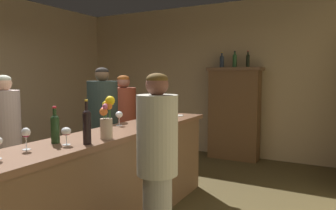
{
  "coord_description": "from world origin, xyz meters",
  "views": [
    {
      "loc": [
        2.43,
        -2.3,
        1.56
      ],
      "look_at": [
        0.85,
        0.62,
        1.24
      ],
      "focal_mm": 33.3,
      "sensor_mm": 36.0,
      "label": 1
    }
  ],
  "objects_px": {
    "wine_bottle_malbec": "(87,125)",
    "wine_bottle_merlot": "(55,127)",
    "display_bottle_midleft": "(235,60)",
    "patron_by_cabinet": "(124,120)",
    "wine_bottle_pinot": "(151,107)",
    "cheese_plate": "(178,116)",
    "patron_tall": "(103,128)",
    "flower_arrangement": "(107,118)",
    "display_bottle_center": "(248,60)",
    "display_cabinet": "(234,112)",
    "bar_counter": "(120,179)",
    "wine_glass_mid": "(119,115)",
    "wine_bottle_syrah": "(162,111)",
    "patron_in_grey": "(6,138)",
    "display_bottle_left": "(222,61)",
    "wine_glass_spare": "(26,134)",
    "wine_glass_front": "(66,132)",
    "bartender": "(157,166)",
    "wine_bottle_rose": "(151,113)"
  },
  "relations": [
    {
      "from": "wine_glass_mid",
      "to": "patron_in_grey",
      "type": "height_order",
      "value": "patron_in_grey"
    },
    {
      "from": "wine_bottle_rose",
      "to": "patron_by_cabinet",
      "type": "bearing_deg",
      "value": 136.54
    },
    {
      "from": "patron_tall",
      "to": "patron_by_cabinet",
      "type": "bearing_deg",
      "value": 134.55
    },
    {
      "from": "wine_glass_front",
      "to": "wine_bottle_syrah",
      "type": "bearing_deg",
      "value": 86.59
    },
    {
      "from": "wine_bottle_pinot",
      "to": "display_bottle_center",
      "type": "height_order",
      "value": "display_bottle_center"
    },
    {
      "from": "wine_glass_mid",
      "to": "cheese_plate",
      "type": "relative_size",
      "value": 1.01
    },
    {
      "from": "display_bottle_midleft",
      "to": "patron_by_cabinet",
      "type": "distance_m",
      "value": 2.33
    },
    {
      "from": "wine_bottle_rose",
      "to": "wine_bottle_pinot",
      "type": "distance_m",
      "value": 0.49
    },
    {
      "from": "display_bottle_midleft",
      "to": "wine_bottle_merlot",
      "type": "bearing_deg",
      "value": -94.39
    },
    {
      "from": "wine_bottle_pinot",
      "to": "patron_tall",
      "type": "height_order",
      "value": "patron_tall"
    },
    {
      "from": "wine_glass_front",
      "to": "wine_bottle_malbec",
      "type": "bearing_deg",
      "value": 41.55
    },
    {
      "from": "wine_bottle_merlot",
      "to": "display_bottle_center",
      "type": "xyz_separation_m",
      "value": [
        0.54,
        3.91,
        0.69
      ]
    },
    {
      "from": "wine_glass_mid",
      "to": "display_bottle_midleft",
      "type": "xyz_separation_m",
      "value": [
        0.38,
        2.96,
        0.71
      ]
    },
    {
      "from": "display_cabinet",
      "to": "cheese_plate",
      "type": "xyz_separation_m",
      "value": [
        -0.19,
        -1.96,
        0.14
      ]
    },
    {
      "from": "cheese_plate",
      "to": "wine_bottle_malbec",
      "type": "bearing_deg",
      "value": -85.96
    },
    {
      "from": "display_cabinet",
      "to": "wine_glass_mid",
      "type": "relative_size",
      "value": 10.91
    },
    {
      "from": "display_bottle_left",
      "to": "patron_tall",
      "type": "xyz_separation_m",
      "value": [
        -0.62,
        -2.66,
        -0.93
      ]
    },
    {
      "from": "wine_bottle_pinot",
      "to": "patron_in_grey",
      "type": "bearing_deg",
      "value": -137.33
    },
    {
      "from": "bar_counter",
      "to": "display_bottle_midleft",
      "type": "xyz_separation_m",
      "value": [
        0.23,
        3.16,
        1.33
      ]
    },
    {
      "from": "display_bottle_left",
      "to": "patron_in_grey",
      "type": "xyz_separation_m",
      "value": [
        -1.3,
        -3.5,
        -0.97
      ]
    },
    {
      "from": "bartender",
      "to": "patron_by_cabinet",
      "type": "bearing_deg",
      "value": -42.38
    },
    {
      "from": "wine_bottle_malbec",
      "to": "patron_by_cabinet",
      "type": "xyz_separation_m",
      "value": [
        -1.23,
        2.14,
        -0.32
      ]
    },
    {
      "from": "display_cabinet",
      "to": "patron_by_cabinet",
      "type": "distance_m",
      "value": 2.11
    },
    {
      "from": "cheese_plate",
      "to": "display_bottle_midleft",
      "type": "bearing_deg",
      "value": 84.65
    },
    {
      "from": "wine_bottle_malbec",
      "to": "wine_bottle_merlot",
      "type": "bearing_deg",
      "value": -158.98
    },
    {
      "from": "display_cabinet",
      "to": "wine_bottle_syrah",
      "type": "xyz_separation_m",
      "value": [
        -0.1,
        -2.55,
        0.27
      ]
    },
    {
      "from": "display_bottle_center",
      "to": "patron_by_cabinet",
      "type": "distance_m",
      "value": 2.47
    },
    {
      "from": "wine_bottle_pinot",
      "to": "cheese_plate",
      "type": "distance_m",
      "value": 0.47
    },
    {
      "from": "cheese_plate",
      "to": "patron_by_cabinet",
      "type": "distance_m",
      "value": 1.15
    },
    {
      "from": "wine_glass_spare",
      "to": "bar_counter",
      "type": "bearing_deg",
      "value": 85.48
    },
    {
      "from": "patron_by_cabinet",
      "to": "bartender",
      "type": "height_order",
      "value": "bartender"
    },
    {
      "from": "bar_counter",
      "to": "bartender",
      "type": "xyz_separation_m",
      "value": [
        0.71,
        -0.47,
        0.36
      ]
    },
    {
      "from": "wine_bottle_malbec",
      "to": "bartender",
      "type": "height_order",
      "value": "bartender"
    },
    {
      "from": "display_bottle_midleft",
      "to": "patron_by_cabinet",
      "type": "xyz_separation_m",
      "value": [
        -1.28,
        -1.67,
        -0.99
      ]
    },
    {
      "from": "display_bottle_midleft",
      "to": "patron_tall",
      "type": "bearing_deg",
      "value": -108.04
    },
    {
      "from": "display_bottle_center",
      "to": "patron_tall",
      "type": "xyz_separation_m",
      "value": [
        -1.11,
        -2.66,
        -0.93
      ]
    },
    {
      "from": "wine_bottle_rose",
      "to": "display_bottle_left",
      "type": "distance_m",
      "value": 2.89
    },
    {
      "from": "wine_bottle_pinot",
      "to": "cheese_plate",
      "type": "height_order",
      "value": "wine_bottle_pinot"
    },
    {
      "from": "cheese_plate",
      "to": "patron_in_grey",
      "type": "xyz_separation_m",
      "value": [
        -1.36,
        -1.54,
        -0.16
      ]
    },
    {
      "from": "wine_bottle_malbec",
      "to": "patron_by_cabinet",
      "type": "relative_size",
      "value": 0.23
    },
    {
      "from": "wine_bottle_syrah",
      "to": "bartender",
      "type": "distance_m",
      "value": 1.26
    },
    {
      "from": "flower_arrangement",
      "to": "wine_bottle_pinot",
      "type": "bearing_deg",
      "value": 103.73
    },
    {
      "from": "display_bottle_center",
      "to": "patron_tall",
      "type": "bearing_deg",
      "value": -112.6
    },
    {
      "from": "wine_bottle_malbec",
      "to": "flower_arrangement",
      "type": "bearing_deg",
      "value": 88.21
    },
    {
      "from": "patron_by_cabinet",
      "to": "patron_tall",
      "type": "bearing_deg",
      "value": -27.06
    },
    {
      "from": "wine_bottle_pinot",
      "to": "patron_by_cabinet",
      "type": "distance_m",
      "value": 1.23
    },
    {
      "from": "wine_bottle_merlot",
      "to": "display_bottle_left",
      "type": "bearing_deg",
      "value": 89.2
    },
    {
      "from": "display_bottle_midleft",
      "to": "patron_tall",
      "type": "relative_size",
      "value": 0.18
    },
    {
      "from": "wine_glass_mid",
      "to": "patron_tall",
      "type": "height_order",
      "value": "patron_tall"
    },
    {
      "from": "bar_counter",
      "to": "wine_bottle_merlot",
      "type": "bearing_deg",
      "value": -95.64
    }
  ]
}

